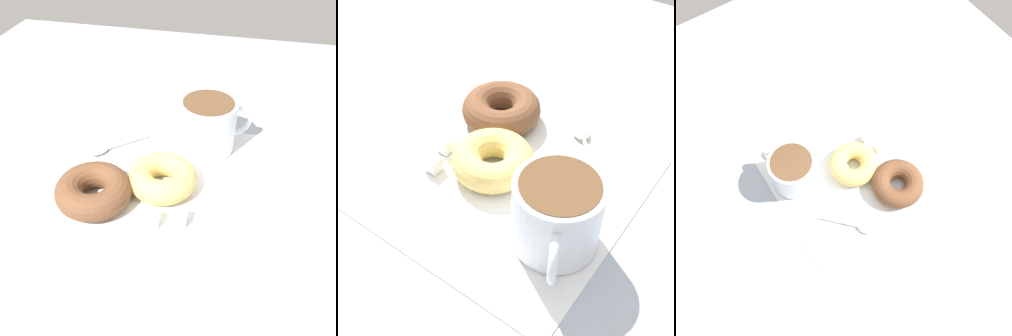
{
  "view_description": "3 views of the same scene",
  "coord_description": "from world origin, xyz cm",
  "views": [
    {
      "loc": [
        -44.37,
        -8.87,
        39.74
      ],
      "look_at": [
        -1.61,
        0.94,
        2.3
      ],
      "focal_mm": 40.0,
      "sensor_mm": 36.0,
      "label": 1
    },
    {
      "loc": [
        21.59,
        -32.57,
        42.15
      ],
      "look_at": [
        -1.61,
        0.94,
        2.3
      ],
      "focal_mm": 50.0,
      "sensor_mm": 36.0,
      "label": 2
    },
    {
      "loc": [
        17.47,
        28.54,
        75.17
      ],
      "look_at": [
        -1.61,
        0.94,
        2.3
      ],
      "focal_mm": 40.0,
      "sensor_mm": 36.0,
      "label": 3
    }
  ],
  "objects": [
    {
      "name": "ground_plane",
      "position": [
        0.0,
        0.0,
        -1.0
      ],
      "size": [
        120.0,
        120.0,
        2.0
      ],
      "primitive_type": "cube",
      "color": "#99A8B7"
    },
    {
      "name": "napkin",
      "position": [
        -1.61,
        0.94,
        0.15
      ],
      "size": [
        31.6,
        31.6,
        0.3
      ],
      "primitive_type": "cube",
      "rotation": [
        0.0,
        0.0,
        -0.02
      ],
      "color": "white",
      "rests_on": "ground_plane"
    },
    {
      "name": "coffee_cup",
      "position": [
        8.06,
        -3.71,
        4.82
      ],
      "size": [
        9.59,
        12.28,
        8.74
      ],
      "color": "silver",
      "rests_on": "napkin"
    },
    {
      "name": "donut_near_cup",
      "position": [
        -3.85,
        1.29,
        2.19
      ],
      "size": [
        10.39,
        10.39,
        3.78
      ],
      "primitive_type": "torus",
      "color": "#E5C66B",
      "rests_on": "napkin"
    },
    {
      "name": "donut_far",
      "position": [
        -8.86,
        10.29,
        2.29
      ],
      "size": [
        11.08,
        11.08,
        3.98
      ],
      "primitive_type": "torus",
      "color": "brown",
      "rests_on": "napkin"
    },
    {
      "name": "spoon",
      "position": [
        2.95,
        12.92,
        0.7
      ],
      "size": [
        9.06,
        9.82,
        0.9
      ],
      "color": "#B7B2A8",
      "rests_on": "napkin"
    },
    {
      "name": "sugar_cube",
      "position": [
        -10.18,
        -2.77,
        1.21
      ],
      "size": [
        1.82,
        1.82,
        1.82
      ],
      "primitive_type": "cube",
      "color": "white",
      "rests_on": "napkin"
    },
    {
      "name": "sugar_cube_extra",
      "position": [
        -11.3,
        0.86,
        1.19
      ],
      "size": [
        1.78,
        1.78,
        1.78
      ],
      "primitive_type": "cube",
      "color": "white",
      "rests_on": "napkin"
    }
  ]
}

